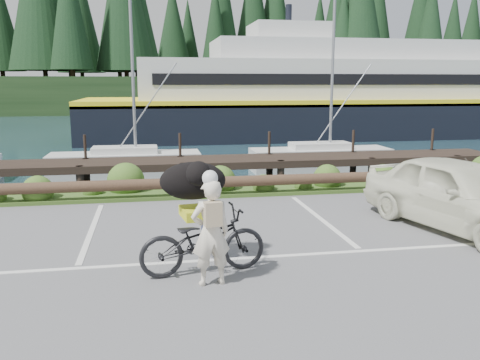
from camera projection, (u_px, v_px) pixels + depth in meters
ground at (223, 252)px, 9.57m from camera, size 72.00×72.00×0.00m
harbor_backdrop at (159, 102)px, 85.50m from camera, size 170.00×160.00×30.00m
vegetation_strip at (197, 192)px, 14.68m from camera, size 34.00×1.60×0.10m
log_rail at (199, 199)px, 14.01m from camera, size 32.00×0.30×0.60m
bicycle at (203, 241)px, 8.43m from camera, size 2.21×1.04×1.12m
cyclist at (211, 233)px, 7.91m from camera, size 0.67×0.49×1.69m
dog at (193, 181)px, 8.89m from camera, size 0.73×1.23×0.67m
parked_car at (460, 194)px, 10.92m from camera, size 2.96×4.97×1.58m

